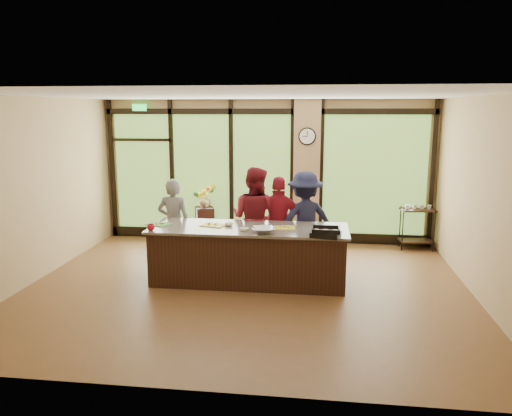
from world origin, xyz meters
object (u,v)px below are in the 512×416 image
(flower_stand, at_px, (205,224))
(bar_cart, at_px, (417,223))
(cook_left, at_px, (174,223))
(cook_right, at_px, (304,221))
(roasting_pan, at_px, (326,234))
(island_base, at_px, (249,256))

(flower_stand, relative_size, bar_cart, 0.81)
(cook_left, xyz_separation_m, flower_stand, (0.15, 1.77, -0.43))
(cook_left, height_order, cook_right, cook_right)
(flower_stand, bearing_deg, roasting_pan, -70.49)
(cook_left, xyz_separation_m, roasting_pan, (2.68, -1.14, 0.16))
(island_base, relative_size, cook_left, 1.94)
(cook_right, bearing_deg, flower_stand, -58.80)
(cook_left, bearing_deg, flower_stand, -95.75)
(roasting_pan, height_order, flower_stand, roasting_pan)
(island_base, relative_size, roasting_pan, 7.47)
(cook_right, height_order, roasting_pan, cook_right)
(cook_right, bearing_deg, island_base, 21.33)
(flower_stand, distance_m, bar_cart, 4.41)
(roasting_pan, bearing_deg, island_base, 173.15)
(cook_left, bearing_deg, cook_right, -177.19)
(cook_left, distance_m, bar_cart, 4.86)
(island_base, bearing_deg, cook_right, 43.49)
(roasting_pan, height_order, bar_cart, roasting_pan)
(bar_cart, bearing_deg, roasting_pan, -130.10)
(flower_stand, bearing_deg, cook_left, -116.30)
(island_base, height_order, cook_left, cook_left)
(island_base, relative_size, flower_stand, 4.20)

